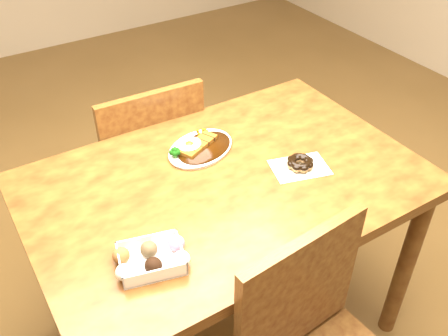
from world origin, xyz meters
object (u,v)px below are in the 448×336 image
katsu_curry_plate (199,147)px  donut_box (151,258)px  pon_de_ring (300,163)px  table (226,203)px  chair_far (146,165)px

katsu_curry_plate → donut_box: (-0.35, -0.36, 0.01)m
pon_de_ring → table: bearing=161.9°
chair_far → pon_de_ring: (0.28, -0.61, 0.29)m
chair_far → donut_box: chair_far is taller
katsu_curry_plate → donut_box: 0.50m
katsu_curry_plate → pon_de_ring: bearing=-48.3°
donut_box → pon_de_ring: size_ratio=0.97×
table → donut_box: (-0.34, -0.19, 0.12)m
chair_far → pon_de_ring: chair_far is taller
chair_far → pon_de_ring: 0.73m
chair_far → katsu_curry_plate: bearing=100.6°
chair_far → katsu_curry_plate: chair_far is taller
donut_box → table: bearing=29.0°
table → pon_de_ring: (0.23, -0.07, 0.12)m
katsu_curry_plate → donut_box: size_ratio=1.46×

